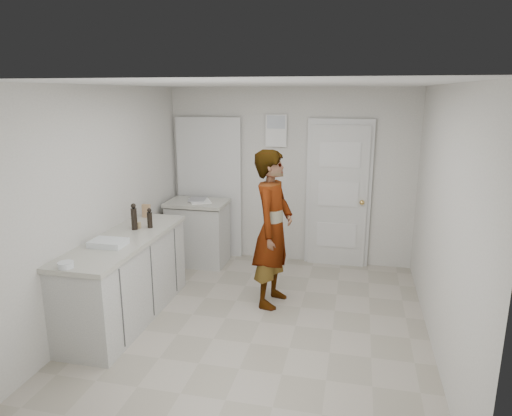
% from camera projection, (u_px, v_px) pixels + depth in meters
% --- Properties ---
extents(ground, '(4.00, 4.00, 0.00)m').
position_uv_depth(ground, '(260.00, 322.00, 4.95)').
color(ground, gray).
rests_on(ground, ground).
extents(room_shell, '(4.00, 4.00, 4.00)m').
position_uv_depth(room_shell, '(277.00, 192.00, 6.59)').
color(room_shell, beige).
rests_on(room_shell, ground).
extents(main_counter, '(0.64, 1.96, 0.93)m').
position_uv_depth(main_counter, '(127.00, 281.00, 4.97)').
color(main_counter, silver).
rests_on(main_counter, ground).
extents(side_counter, '(0.84, 0.61, 0.93)m').
position_uv_depth(side_counter, '(198.00, 235.00, 6.58)').
color(side_counter, silver).
rests_on(side_counter, ground).
extents(person, '(0.54, 0.73, 1.82)m').
position_uv_depth(person, '(273.00, 229.00, 5.21)').
color(person, silver).
rests_on(person, ground).
extents(cake_mix_box, '(0.10, 0.05, 0.16)m').
position_uv_depth(cake_mix_box, '(146.00, 211.00, 5.61)').
color(cake_mix_box, '#A67A53').
rests_on(cake_mix_box, main_counter).
extents(spice_jar, '(0.05, 0.05, 0.07)m').
position_uv_depth(spice_jar, '(139.00, 225.00, 5.17)').
color(spice_jar, tan).
rests_on(spice_jar, main_counter).
extents(oil_cruet_a, '(0.06, 0.06, 0.23)m').
position_uv_depth(oil_cruet_a, '(150.00, 218.00, 5.17)').
color(oil_cruet_a, black).
rests_on(oil_cruet_a, main_counter).
extents(oil_cruet_b, '(0.07, 0.07, 0.30)m').
position_uv_depth(oil_cruet_b, '(134.00, 217.00, 5.09)').
color(oil_cruet_b, black).
rests_on(oil_cruet_b, main_counter).
extents(baking_dish, '(0.35, 0.25, 0.06)m').
position_uv_depth(baking_dish, '(108.00, 243.00, 4.58)').
color(baking_dish, silver).
rests_on(baking_dish, main_counter).
extents(egg_bowl, '(0.14, 0.14, 0.05)m').
position_uv_depth(egg_bowl, '(66.00, 265.00, 4.00)').
color(egg_bowl, silver).
rests_on(egg_bowl, main_counter).
extents(papers, '(0.41, 0.44, 0.01)m').
position_uv_depth(papers, '(200.00, 201.00, 6.46)').
color(papers, white).
rests_on(papers, side_counter).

